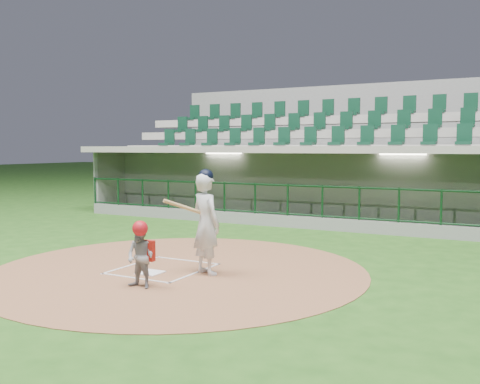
% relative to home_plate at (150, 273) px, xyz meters
% --- Properties ---
extents(ground, '(120.00, 120.00, 0.00)m').
position_rel_home_plate_xyz_m(ground, '(0.00, 0.70, -0.02)').
color(ground, '#214C15').
rests_on(ground, ground).
extents(dirt_circle, '(7.20, 7.20, 0.01)m').
position_rel_home_plate_xyz_m(dirt_circle, '(0.30, 0.50, -0.02)').
color(dirt_circle, brown).
rests_on(dirt_circle, ground).
extents(home_plate, '(0.43, 0.43, 0.02)m').
position_rel_home_plate_xyz_m(home_plate, '(0.00, 0.00, 0.00)').
color(home_plate, white).
rests_on(home_plate, dirt_circle).
extents(batter_box_chalk, '(1.55, 1.80, 0.01)m').
position_rel_home_plate_xyz_m(batter_box_chalk, '(0.00, 0.40, -0.00)').
color(batter_box_chalk, white).
rests_on(batter_box_chalk, ground).
extents(dugout_structure, '(16.40, 3.70, 3.00)m').
position_rel_home_plate_xyz_m(dugout_structure, '(0.13, 8.53, 0.93)').
color(dugout_structure, slate).
rests_on(dugout_structure, ground).
extents(seating_deck, '(17.00, 6.72, 5.15)m').
position_rel_home_plate_xyz_m(seating_deck, '(0.00, 11.61, 1.40)').
color(seating_deck, gray).
rests_on(seating_deck, ground).
extents(batter, '(0.94, 0.98, 1.95)m').
position_rel_home_plate_xyz_m(batter, '(0.95, 0.45, 0.96)').
color(batter, silver).
rests_on(batter, dirt_circle).
extents(catcher, '(0.52, 0.41, 1.13)m').
position_rel_home_plate_xyz_m(catcher, '(0.51, -0.92, 0.55)').
color(catcher, gray).
rests_on(catcher, dirt_circle).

